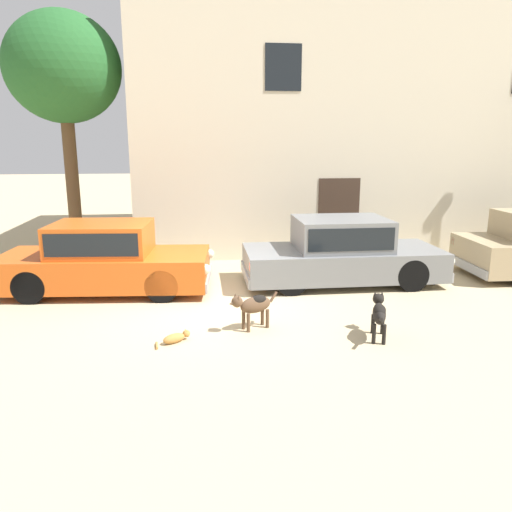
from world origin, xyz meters
name	(u,v)px	position (x,y,z in m)	size (l,w,h in m)	color
ground_plane	(210,306)	(0.00, 0.00, 0.00)	(80.00, 80.00, 0.00)	tan
parked_sedan_nearest	(104,258)	(-2.12, 1.22, 0.70)	(4.44, 2.03, 1.43)	#D15619
parked_sedan_second	(342,251)	(2.90, 1.29, 0.70)	(4.37, 1.77, 1.43)	slate
apartment_block	(380,125)	(5.76, 7.14, 3.54)	(15.17, 6.97, 7.09)	beige
stray_dog_spotted	(253,305)	(0.68, -1.25, 0.42)	(0.87, 0.47, 0.65)	brown
stray_dog_tan	(379,312)	(2.60, -1.85, 0.43)	(0.41, 1.05, 0.65)	black
stray_cat	(176,338)	(-0.57, -1.67, 0.08)	(0.53, 0.41, 0.17)	#B77F3D
acacia_tree_left	(63,70)	(-3.42, 4.50, 4.75)	(2.83, 2.55, 6.16)	brown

